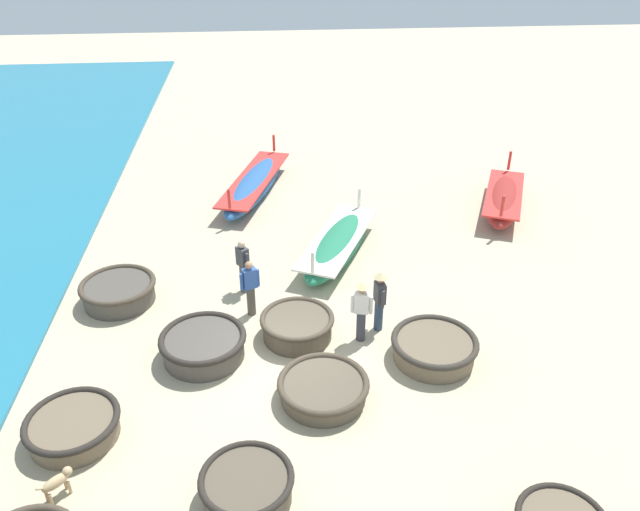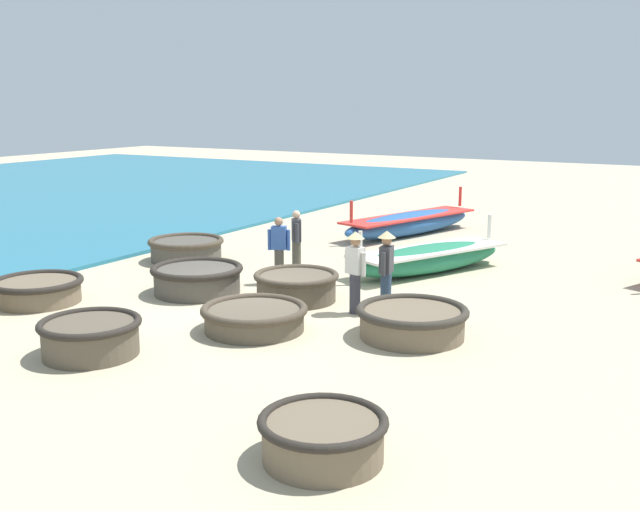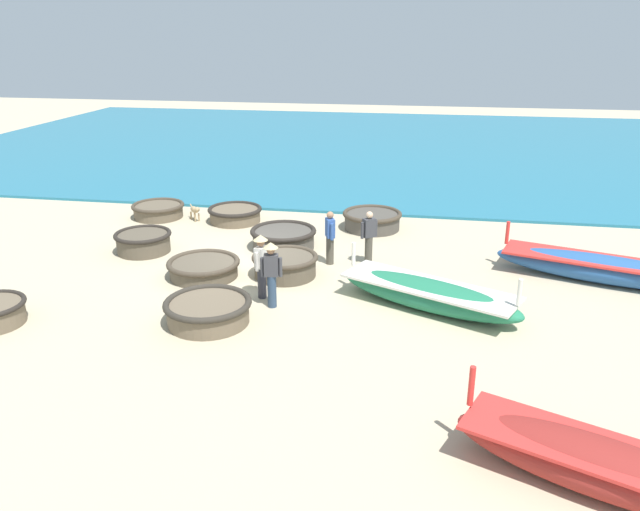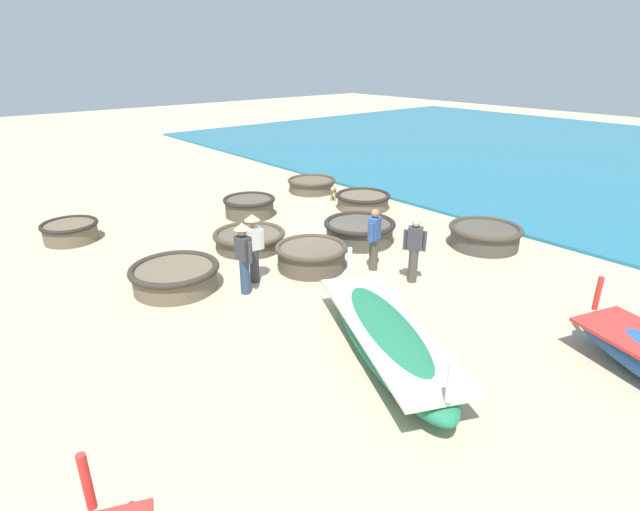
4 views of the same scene
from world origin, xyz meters
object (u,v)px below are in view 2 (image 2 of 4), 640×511
at_px(coracle_nearest, 412,320).
at_px(fisherman_by_coracle, 296,240).
at_px(coracle_far_left, 323,436).
at_px(fisherman_standing_left, 386,266).
at_px(fisherman_crouching, 279,249).
at_px(coracle_front_right, 186,249).
at_px(fisherman_with_hat, 355,267).
at_px(long_boat_ochre_hull, 428,258).
at_px(coracle_front_left, 90,336).
at_px(coracle_weathered, 38,289).
at_px(coracle_tilted, 296,285).
at_px(long_boat_red_hull, 409,223).
at_px(coracle_far_right, 197,278).
at_px(coracle_beside_post, 254,317).

bearing_deg(coracle_nearest, fisherman_by_coracle, 143.80).
relative_size(coracle_far_left, fisherman_standing_left, 0.94).
bearing_deg(fisherman_crouching, coracle_front_right, 165.91).
bearing_deg(fisherman_with_hat, long_boat_ochre_hull, 91.23).
xyz_separation_m(coracle_front_left, coracle_weathered, (-3.48, 1.81, -0.05)).
xyz_separation_m(coracle_tilted, fisherman_with_hat, (1.53, -0.24, 0.62)).
height_order(coracle_front_left, long_boat_red_hull, long_boat_red_hull).
bearing_deg(coracle_front_right, long_boat_ochre_hull, 17.77).
xyz_separation_m(coracle_nearest, coracle_far_right, (-5.36, 0.54, 0.03)).
bearing_deg(fisherman_crouching, coracle_tilted, -43.51).
height_order(coracle_tilted, long_boat_red_hull, long_boat_red_hull).
bearing_deg(coracle_weathered, coracle_nearest, 12.79).
bearing_deg(fisherman_standing_left, coracle_beside_post, -124.44).
bearing_deg(coracle_weathered, coracle_tilted, 31.69).
height_order(long_boat_ochre_hull, fisherman_with_hat, fisherman_with_hat).
height_order(coracle_weathered, fisherman_crouching, fisherman_crouching).
bearing_deg(fisherman_by_coracle, long_boat_ochre_hull, 32.18).
relative_size(long_boat_red_hull, long_boat_ochre_hull, 1.21).
bearing_deg(coracle_beside_post, coracle_weathered, -172.39).
relative_size(coracle_tilted, fisherman_crouching, 1.16).
bearing_deg(coracle_nearest, coracle_front_right, 158.56).
xyz_separation_m(coracle_weathered, coracle_front_right, (0.00, 4.82, 0.04)).
height_order(coracle_beside_post, long_boat_ochre_hull, long_boat_ochre_hull).
distance_m(coracle_beside_post, fisherman_crouching, 3.66).
relative_size(coracle_nearest, coracle_beside_post, 1.02).
bearing_deg(coracle_far_left, coracle_far_right, 139.29).
bearing_deg(coracle_nearest, long_boat_red_hull, 113.52).
xyz_separation_m(coracle_tilted, fisherman_by_coracle, (-1.33, 2.16, 0.50)).
height_order(fisherman_by_coracle, fisherman_standing_left, fisherman_standing_left).
bearing_deg(coracle_front_left, coracle_far_left, -13.99).
height_order(coracle_front_left, coracle_beside_post, coracle_front_left).
height_order(coracle_tilted, long_boat_ochre_hull, long_boat_ochre_hull).
bearing_deg(coracle_far_left, coracle_front_right, 137.66).
relative_size(coracle_tilted, coracle_far_right, 0.89).
height_order(coracle_front_left, coracle_far_left, coracle_front_left).
relative_size(coracle_front_left, coracle_beside_post, 0.86).
bearing_deg(coracle_far_left, coracle_weathered, 160.30).
distance_m(fisherman_standing_left, fisherman_crouching, 3.29).
height_order(coracle_far_left, fisherman_standing_left, fisherman_standing_left).
height_order(coracle_nearest, long_boat_ochre_hull, long_boat_ochre_hull).
xyz_separation_m(coracle_nearest, fisherman_by_coracle, (-4.46, 3.26, 0.52)).
relative_size(fisherman_standing_left, fisherman_crouching, 1.06).
relative_size(coracle_front_left, coracle_far_left, 1.09).
height_order(coracle_front_right, coracle_far_left, coracle_front_right).
distance_m(coracle_far_right, coracle_weathered, 3.33).
xyz_separation_m(coracle_tilted, long_boat_red_hull, (-1.05, 8.51, 0.05)).
xyz_separation_m(coracle_weathered, long_boat_ochre_hull, (6.08, 6.77, 0.08)).
bearing_deg(coracle_front_right, coracle_weathered, -90.01).
relative_size(coracle_nearest, coracle_far_left, 1.30).
relative_size(coracle_front_right, fisherman_by_coracle, 1.27).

